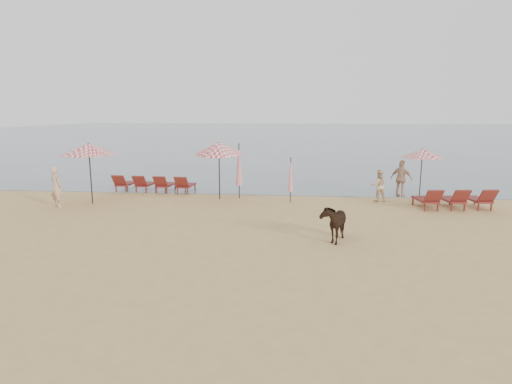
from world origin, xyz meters
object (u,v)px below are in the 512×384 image
(beachgoer_left, at_px, (56,187))
(beachgoer_right_b, at_px, (401,179))
(cow, at_px, (334,222))
(umbrella_open_left_a, at_px, (89,149))
(lounger_cluster_right, at_px, (454,199))
(beachgoer_right_a, at_px, (379,186))
(umbrella_closed_right, at_px, (291,175))
(umbrella_open_left_b, at_px, (219,148))
(umbrella_open_right, at_px, (422,153))
(lounger_cluster_left, at_px, (154,184))
(umbrella_closed_left, at_px, (239,165))

(beachgoer_left, relative_size, beachgoer_right_b, 0.98)
(cow, bearing_deg, umbrella_open_left_a, 171.42)
(lounger_cluster_right, relative_size, beachgoer_right_b, 1.73)
(beachgoer_right_a, relative_size, beachgoer_right_b, 0.82)
(lounger_cluster_right, distance_m, umbrella_closed_right, 6.99)
(umbrella_open_left_b, relative_size, beachgoer_right_a, 1.89)
(umbrella_open_right, height_order, beachgoer_right_b, umbrella_open_right)
(lounger_cluster_left, bearing_deg, beachgoer_right_b, 2.69)
(lounger_cluster_left, height_order, umbrella_closed_left, umbrella_closed_left)
(umbrella_closed_left, height_order, cow, umbrella_closed_left)
(umbrella_open_left_b, bearing_deg, beachgoer_right_a, 18.19)
(umbrella_open_left_b, bearing_deg, beachgoer_left, -144.24)
(umbrella_open_right, xyz_separation_m, beachgoer_left, (-16.27, -3.93, -1.22))
(lounger_cluster_right, distance_m, beachgoer_right_a, 3.19)
(cow, height_order, beachgoer_right_b, beachgoer_right_b)
(lounger_cluster_left, bearing_deg, beachgoer_right_a, -3.31)
(umbrella_open_left_a, distance_m, umbrella_open_left_b, 5.73)
(lounger_cluster_right, distance_m, cow, 7.42)
(umbrella_closed_right, bearing_deg, beachgoer_right_a, 8.74)
(lounger_cluster_right, relative_size, umbrella_open_left_a, 1.14)
(lounger_cluster_right, xyz_separation_m, umbrella_open_left_b, (-10.23, 1.11, 1.97))
(lounger_cluster_left, relative_size, beachgoer_right_a, 2.73)
(lounger_cluster_right, xyz_separation_m, umbrella_closed_left, (-9.34, 1.37, 1.17))
(beachgoer_right_a, bearing_deg, umbrella_open_left_a, -0.05)
(lounger_cluster_right, height_order, umbrella_open_left_b, umbrella_open_left_b)
(lounger_cluster_left, bearing_deg, beachgoer_left, -125.03)
(umbrella_open_left_b, xyz_separation_m, umbrella_open_right, (9.57, 1.61, -0.30))
(umbrella_open_left_a, xyz_separation_m, beachgoer_left, (-1.18, -0.79, -1.56))
(umbrella_open_left_b, bearing_deg, beachgoer_right_b, 25.51)
(umbrella_closed_left, height_order, beachgoer_right_b, umbrella_closed_left)
(lounger_cluster_left, xyz_separation_m, umbrella_open_left_b, (3.68, -1.49, 1.98))
(beachgoer_left, bearing_deg, umbrella_closed_left, -130.52)
(lounger_cluster_left, bearing_deg, lounger_cluster_right, -7.17)
(umbrella_open_left_b, bearing_deg, cow, -35.33)
(umbrella_open_left_b, bearing_deg, lounger_cluster_left, 174.66)
(beachgoer_right_b, bearing_deg, umbrella_open_left_a, 45.35)
(umbrella_open_right, xyz_separation_m, cow, (-4.75, -7.79, -1.50))
(lounger_cluster_right, relative_size, beachgoer_left, 1.76)
(cow, distance_m, beachgoer_right_a, 6.85)
(umbrella_closed_right, height_order, beachgoer_right_b, umbrella_closed_right)
(beachgoer_left, xyz_separation_m, beachgoer_right_b, (15.30, 3.65, 0.01))
(umbrella_closed_right, relative_size, beachgoer_right_b, 1.16)
(umbrella_open_left_a, relative_size, cow, 1.89)
(umbrella_open_left_a, xyz_separation_m, umbrella_open_right, (15.09, 3.14, -0.33))
(umbrella_open_left_b, bearing_deg, umbrella_open_right, 26.27)
(cow, distance_m, beachgoer_left, 12.15)
(umbrella_open_left_b, xyz_separation_m, umbrella_closed_right, (3.33, -0.42, -1.14))
(umbrella_open_right, distance_m, beachgoer_right_b, 1.58)
(umbrella_open_left_a, height_order, beachgoer_right_a, umbrella_open_left_a)
(beachgoer_right_b, bearing_deg, lounger_cluster_right, 157.72)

